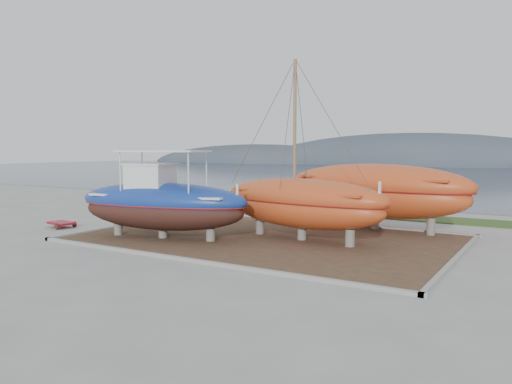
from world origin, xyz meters
The scene contains 11 objects.
ground centered at (0.00, 0.00, 0.00)m, with size 140.00×140.00×0.00m, color gray.
dirt_patch centered at (0.00, 4.00, 0.03)m, with size 18.00×12.00×0.06m, color #422D1E.
curb_frame centered at (0.00, 4.00, 0.07)m, with size 18.60×12.60×0.15m, color gray, non-canonical shape.
grass_strip centered at (0.00, 15.50, 0.04)m, with size 44.00×3.00×0.08m, color #284219.
sea centered at (0.00, 70.00, 0.00)m, with size 260.00×100.00×0.04m, color #1A2435, non-canonical shape.
mountain_ridge centered at (0.00, 125.00, 0.00)m, with size 200.00×36.00×20.00m, color #333D49, non-canonical shape.
blue_caique centered at (-4.52, 1.27, 2.28)m, with size 9.23×2.88×4.44m, color navy, non-canonical shape.
white_dinghy centered at (-7.61, 5.78, 0.71)m, with size 4.30×1.61×1.29m, color white, non-canonical shape.
orange_sailboat centered at (1.75, 4.46, 4.50)m, with size 9.32×2.75×8.88m, color #B3421B, non-canonical shape.
orange_bare_hull centered at (3.79, 9.57, 1.85)m, with size 10.90×3.27×3.57m, color #B3421B, non-canonical shape.
red_trailer centered at (-12.01, 0.90, 0.17)m, with size 2.37×1.18×0.34m, color maroon, non-canonical shape.
Camera 1 is at (12.61, -17.63, 4.59)m, focal length 35.00 mm.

